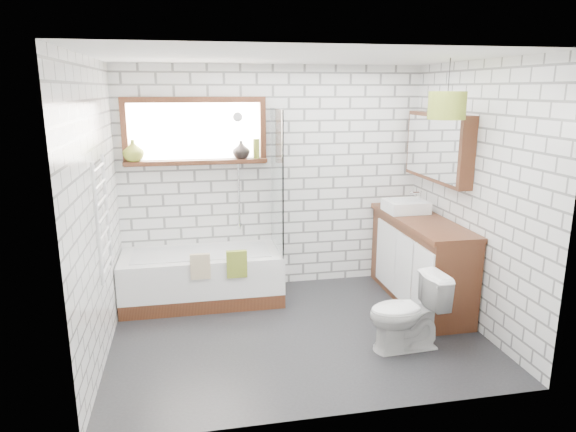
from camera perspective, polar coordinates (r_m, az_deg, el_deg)
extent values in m
cube|color=black|center=(4.98, 1.02, -12.84)|extent=(3.40, 2.60, 0.01)
cube|color=white|center=(4.46, 1.16, 17.34)|extent=(3.40, 2.60, 0.01)
cube|color=white|center=(5.82, -1.62, 4.13)|extent=(3.40, 0.01, 2.50)
cube|color=white|center=(3.34, 5.80, -3.42)|extent=(3.40, 0.01, 2.50)
cube|color=white|center=(4.53, -20.53, 0.40)|extent=(0.01, 2.60, 2.50)
cube|color=white|center=(5.18, 19.85, 2.09)|extent=(0.01, 2.60, 2.50)
cube|color=#3C1D10|center=(5.63, -10.27, 9.23)|extent=(1.52, 0.16, 0.68)
cube|color=white|center=(4.53, -19.92, -0.19)|extent=(0.06, 0.52, 1.00)
cube|color=#3C1D10|center=(5.60, 16.31, 7.34)|extent=(0.16, 1.20, 0.70)
cylinder|color=silver|center=(5.70, -5.54, 4.90)|extent=(0.02, 0.02, 1.30)
cube|color=white|center=(5.63, -9.51, -6.71)|extent=(1.68, 0.74, 0.54)
cube|color=white|center=(5.44, -1.24, 3.93)|extent=(0.02, 0.72, 1.50)
cube|color=olive|center=(5.22, -5.71, -5.34)|extent=(0.20, 0.06, 0.28)
cube|color=tan|center=(5.20, -9.72, -5.54)|extent=(0.20, 0.05, 0.26)
cube|color=#3C1D10|center=(5.66, 14.43, -4.79)|extent=(0.52, 1.62, 0.93)
cube|color=white|center=(5.76, 12.94, 1.07)|extent=(0.43, 0.38, 0.13)
cylinder|color=silver|center=(5.81, 14.43, 1.85)|extent=(0.04, 0.04, 0.18)
imported|color=white|center=(4.67, 13.07, -10.41)|extent=(0.42, 0.69, 0.68)
imported|color=olive|center=(5.64, -16.82, 6.77)|extent=(0.25, 0.25, 0.23)
imported|color=black|center=(5.65, -5.21, 7.15)|extent=(0.23, 0.23, 0.20)
cylinder|color=olive|center=(5.67, -3.53, 7.28)|extent=(0.08, 0.08, 0.21)
cylinder|color=olive|center=(4.81, 17.26, 11.66)|extent=(0.33, 0.33, 0.24)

